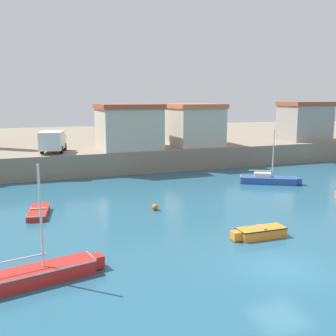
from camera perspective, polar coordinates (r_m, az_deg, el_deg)
name	(u,v)px	position (r m, az deg, el deg)	size (l,w,h in m)	color
ground_plane	(282,269)	(19.67, 16.15, -13.92)	(200.00, 200.00, 0.00)	#235670
quay_seawall	(101,143)	(60.15, -9.76, 3.60)	(120.00, 40.00, 2.36)	gray
dinghy_orange_0	(260,232)	(23.36, 13.15, -9.05)	(3.30, 1.11, 0.65)	orange
sailboat_red_1	(38,274)	(18.46, -18.33, -14.34)	(5.75, 2.31, 5.18)	red
dinghy_red_3	(39,212)	(28.35, -18.25, -6.02)	(1.70, 3.83, 0.51)	red
sailboat_blue_4	(269,179)	(37.68, 14.39, -1.58)	(5.27, 3.55, 5.04)	#284C9E
mooring_buoy	(155,207)	(28.10, -1.90, -5.68)	(0.45, 0.45, 0.45)	orange
harbor_shed_near_wharf	(193,124)	(46.63, 3.70, 6.33)	(5.59, 7.00, 4.84)	#BCB29E
harbor_shed_mid_row	(305,121)	(55.07, 19.21, 6.47)	(6.11, 4.67, 5.03)	gray
harbor_shed_far_end	(128,126)	(43.55, -5.77, 6.05)	(6.61, 6.54, 4.87)	#BCB29E
truck_on_quay	(53,141)	(41.83, -16.37, 3.82)	(3.03, 4.67, 2.20)	silver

